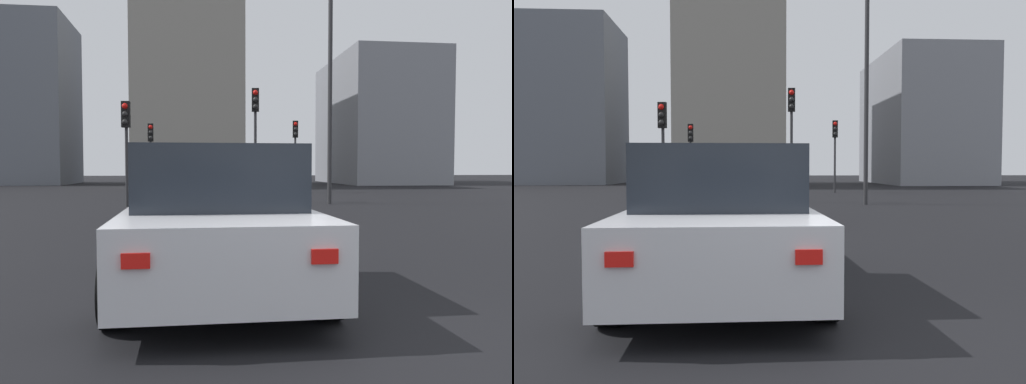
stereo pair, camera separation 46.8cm
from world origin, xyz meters
The scene contains 11 objects.
ground_plane centered at (0.00, 0.00, -0.10)m, with size 160.00×160.00×0.20m, color black.
car_maroon_right_lead centered at (10.21, 1.37, 0.77)m, with size 4.32×2.02×1.60m.
car_white_right_second centered at (2.37, 1.55, 0.77)m, with size 4.52×2.15×1.61m.
traffic_light_near_left centered at (23.94, -3.74, 2.78)m, with size 0.32×0.30×3.86m.
traffic_light_near_right centered at (23.21, 3.85, 2.58)m, with size 0.33×0.30×3.57m.
traffic_light_far_left centered at (14.89, 4.05, 2.64)m, with size 0.33×0.31×3.65m.
traffic_light_far_right centered at (16.60, -0.67, 3.18)m, with size 0.32×0.30×4.44m.
street_lamp_kerbside centered at (15.33, -3.30, 4.90)m, with size 0.56×0.36×8.47m.
building_facade_left centered at (39.71, -14.00, 5.27)m, with size 12.99×7.50×10.53m, color gray.
building_facade_center centered at (35.73, 2.00, 7.78)m, with size 13.64×7.14×15.57m, color gray.
building_facade_right centered at (40.60, 16.00, 6.56)m, with size 8.46×9.07×13.11m, color slate.
Camera 2 is at (-3.54, 1.35, 1.39)m, focal length 36.38 mm.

